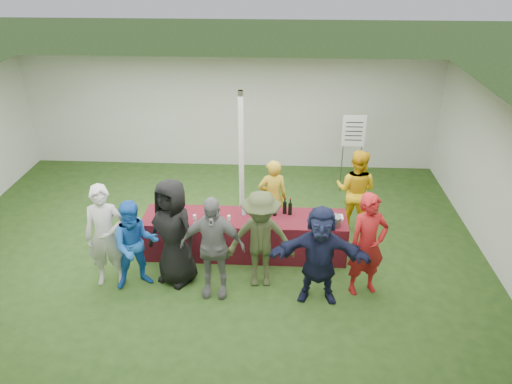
# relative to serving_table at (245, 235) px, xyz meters

# --- Properties ---
(ground) EXTENTS (60.00, 60.00, 0.00)m
(ground) POSITION_rel_serving_table_xyz_m (-0.65, -0.02, -0.38)
(ground) COLOR #284719
(ground) RESTS_ON ground
(tent) EXTENTS (10.00, 10.00, 10.00)m
(tent) POSITION_rel_serving_table_xyz_m (-0.15, 1.18, 0.98)
(tent) COLOR white
(tent) RESTS_ON ground
(serving_table) EXTENTS (3.60, 0.80, 0.75)m
(serving_table) POSITION_rel_serving_table_xyz_m (0.00, 0.00, 0.00)
(serving_table) COLOR maroon
(serving_table) RESTS_ON ground
(wine_bottles) EXTENTS (0.61, 0.15, 0.32)m
(wine_bottles) POSITION_rel_serving_table_xyz_m (0.54, 0.13, 0.50)
(wine_bottles) COLOR black
(wine_bottles) RESTS_ON serving_table
(wine_glasses) EXTENTS (1.27, 0.07, 0.16)m
(wine_glasses) POSITION_rel_serving_table_xyz_m (-0.90, -0.26, 0.49)
(wine_glasses) COLOR silver
(wine_glasses) RESTS_ON serving_table
(water_bottle) EXTENTS (0.07, 0.07, 0.23)m
(water_bottle) POSITION_rel_serving_table_xyz_m (-0.02, 0.08, 0.48)
(water_bottle) COLOR silver
(water_bottle) RESTS_ON serving_table
(bar_towel) EXTENTS (0.25, 0.18, 0.03)m
(bar_towel) POSITION_rel_serving_table_xyz_m (1.61, 0.05, 0.39)
(bar_towel) COLOR white
(bar_towel) RESTS_ON serving_table
(dump_bucket) EXTENTS (0.25, 0.25, 0.18)m
(dump_bucket) POSITION_rel_serving_table_xyz_m (1.54, -0.22, 0.46)
(dump_bucket) COLOR slate
(dump_bucket) RESTS_ON serving_table
(wine_list_sign) EXTENTS (0.50, 0.03, 1.80)m
(wine_list_sign) POSITION_rel_serving_table_xyz_m (2.17, 2.61, 0.94)
(wine_list_sign) COLOR slate
(wine_list_sign) RESTS_ON ground
(staff_pourer) EXTENTS (0.62, 0.47, 1.53)m
(staff_pourer) POSITION_rel_serving_table_xyz_m (0.47, 0.75, 0.39)
(staff_pourer) COLOR gold
(staff_pourer) RESTS_ON ground
(staff_back) EXTENTS (0.98, 0.89, 1.65)m
(staff_back) POSITION_rel_serving_table_xyz_m (2.07, 1.01, 0.45)
(staff_back) COLOR yellow
(staff_back) RESTS_ON ground
(customer_0) EXTENTS (0.70, 0.52, 1.78)m
(customer_0) POSITION_rel_serving_table_xyz_m (-2.16, -0.98, 0.51)
(customer_0) COLOR silver
(customer_0) RESTS_ON ground
(customer_1) EXTENTS (0.91, 0.81, 1.54)m
(customer_1) POSITION_rel_serving_table_xyz_m (-1.67, -1.03, 0.40)
(customer_1) COLOR blue
(customer_1) RESTS_ON ground
(customer_2) EXTENTS (1.07, 0.95, 1.84)m
(customer_2) POSITION_rel_serving_table_xyz_m (-1.09, -0.86, 0.55)
(customer_2) COLOR black
(customer_2) RESTS_ON ground
(customer_3) EXTENTS (1.03, 0.45, 1.74)m
(customer_3) POSITION_rel_serving_table_xyz_m (-0.42, -1.17, 0.49)
(customer_3) COLOR slate
(customer_3) RESTS_ON ground
(customer_4) EXTENTS (1.14, 0.71, 1.70)m
(customer_4) POSITION_rel_serving_table_xyz_m (0.32, -0.90, 0.47)
(customer_4) COLOR #3E4827
(customer_4) RESTS_ON ground
(customer_5) EXTENTS (1.55, 0.55, 1.65)m
(customer_5) POSITION_rel_serving_table_xyz_m (1.24, -1.23, 0.45)
(customer_5) COLOR #181D3B
(customer_5) RESTS_ON ground
(customer_6) EXTENTS (0.74, 0.60, 1.75)m
(customer_6) POSITION_rel_serving_table_xyz_m (2.00, -1.00, 0.50)
(customer_6) COLOR #A7171A
(customer_6) RESTS_ON ground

